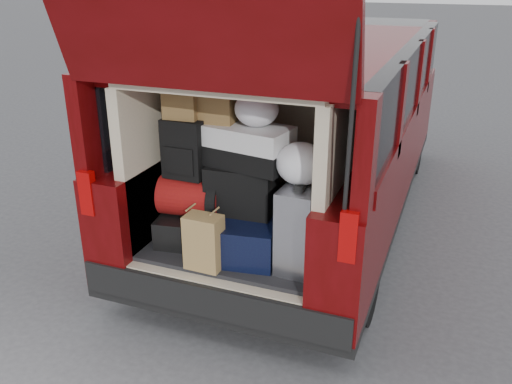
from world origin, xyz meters
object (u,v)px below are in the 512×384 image
black_hardshell (189,225)px  kraft_bag (204,242)px  navy_hardshell (244,233)px  backpack (185,148)px  silver_roller (301,228)px  twotone_duffel (245,146)px  red_duffel (192,196)px  black_soft_case (241,189)px

black_hardshell → kraft_bag: 0.46m
kraft_bag → black_hardshell: bearing=131.9°
navy_hardshell → backpack: backpack is taller
navy_hardshell → backpack: (-0.43, 0.00, 0.56)m
silver_roller → backpack: backpack is taller
black_hardshell → twotone_duffel: bearing=-1.1°
kraft_bag → silver_roller: bearing=23.9°
silver_roller → kraft_bag: silver_roller is taller
red_duffel → twotone_duffel: 0.54m
black_soft_case → backpack: 0.47m
silver_roller → twotone_duffel: bearing=162.9°
black_hardshell → red_duffel: size_ratio=1.15×
silver_roller → twotone_duffel: 0.66m
navy_hardshell → twotone_duffel: (-0.02, 0.09, 0.60)m
navy_hardshell → red_duffel: bearing=170.9°
silver_roller → backpack: size_ratio=1.39×
black_soft_case → navy_hardshell: bearing=-58.4°
black_hardshell → backpack: 0.59m
black_hardshell → silver_roller: silver_roller is taller
silver_roller → black_soft_case: (-0.47, 0.13, 0.15)m
black_hardshell → navy_hardshell: 0.45m
black_soft_case → backpack: size_ratio=1.12×
kraft_bag → red_duffel: (-0.24, 0.32, 0.16)m
black_soft_case → backpack: (-0.39, -0.05, 0.26)m
silver_roller → black_soft_case: size_ratio=1.24×
black_hardshell → twotone_duffel: 0.76m
kraft_bag → navy_hardshell: bearing=65.5°
black_hardshell → kraft_bag: kraft_bag is taller
navy_hardshell → red_duffel: red_duffel is taller
navy_hardshell → black_soft_case: (-0.04, 0.06, 0.30)m
navy_hardshell → twotone_duffel: twotone_duffel is taller
kraft_bag → black_soft_case: 0.46m
navy_hardshell → red_duffel: (-0.40, 0.01, 0.21)m
red_duffel → kraft_bag: bearing=-59.1°
navy_hardshell → twotone_duffel: 0.61m
navy_hardshell → silver_roller: (0.43, -0.07, 0.15)m
red_duffel → backpack: 0.35m
black_hardshell → red_duffel: 0.25m
black_hardshell → black_soft_case: 0.52m
kraft_bag → twotone_duffel: (0.13, 0.40, 0.55)m
red_duffel → navy_hardshell: bearing=-7.4°
black_hardshell → kraft_bag: size_ratio=1.37×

